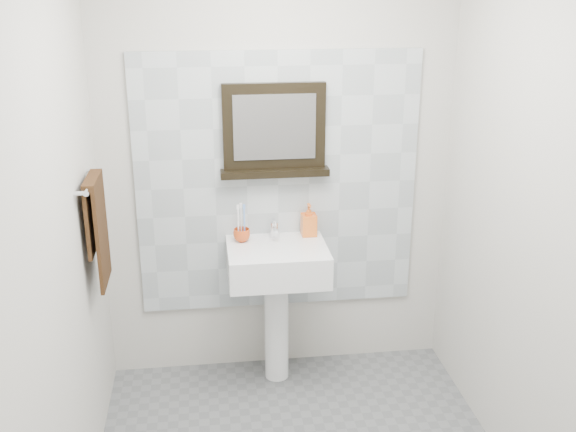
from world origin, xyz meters
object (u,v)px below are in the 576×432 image
object	(u,v)px
toothbrush_cup	(242,235)
hand_towel	(97,223)
pedestal_sink	(277,276)
framed_mirror	(274,132)
soap_dispenser	(309,220)

from	to	relation	value
toothbrush_cup	hand_towel	bearing A→B (deg)	-152.93
pedestal_sink	framed_mirror	xyz separation A→B (m)	(0.01, 0.19, 0.78)
framed_mirror	hand_towel	size ratio (longest dim) A/B	1.10
pedestal_sink	toothbrush_cup	distance (m)	0.31
toothbrush_cup	soap_dispenser	size ratio (longest dim) A/B	0.50
soap_dispenser	framed_mirror	distance (m)	0.54
framed_mirror	pedestal_sink	bearing A→B (deg)	-92.78
hand_towel	pedestal_sink	bearing A→B (deg)	16.58
soap_dispenser	hand_towel	size ratio (longest dim) A/B	0.34
toothbrush_cup	framed_mirror	world-z (taller)	framed_mirror
pedestal_sink	hand_towel	bearing A→B (deg)	-163.42
toothbrush_cup	framed_mirror	distance (m)	0.60
pedestal_sink	soap_dispenser	world-z (taller)	soap_dispenser
framed_mirror	hand_towel	bearing A→B (deg)	-153.55
pedestal_sink	hand_towel	distance (m)	1.06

